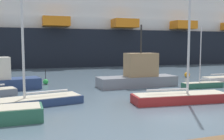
{
  "coord_description": "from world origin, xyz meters",
  "views": [
    {
      "loc": [
        -8.46,
        -13.19,
        4.21
      ],
      "look_at": [
        0.0,
        11.99,
        1.68
      ],
      "focal_mm": 41.41,
      "sensor_mm": 36.0,
      "label": 1
    }
  ],
  "objects": [
    {
      "name": "channel_buoy_1",
      "position": [
        11.71,
        15.7,
        0.37
      ],
      "size": [
        0.72,
        0.72,
        1.7
      ],
      "color": "orange",
      "rests_on": "ground_plane"
    },
    {
      "name": "ground_plane",
      "position": [
        0.0,
        0.0,
        0.0
      ],
      "size": [
        600.0,
        600.0,
        0.0
      ],
      "primitive_type": "plane",
      "color": "slate"
    },
    {
      "name": "channel_buoy_2",
      "position": [
        -6.46,
        15.4,
        0.31
      ],
      "size": [
        0.58,
        0.58,
        1.61
      ],
      "color": "green",
      "rests_on": "ground_plane"
    },
    {
      "name": "cruise_ship",
      "position": [
        -3.03,
        45.15,
        7.61
      ],
      "size": [
        134.27,
        22.54,
        23.72
      ],
      "rotation": [
        0.0,
        0.0,
        -0.01
      ],
      "color": "black",
      "rests_on": "ground_plane"
    },
    {
      "name": "fishing_boat_3",
      "position": [
        2.54,
        10.96,
        1.22
      ],
      "size": [
        8.28,
        2.67,
        6.31
      ],
      "rotation": [
        0.0,
        0.0,
        0.02
      ],
      "color": "gray",
      "rests_on": "ground_plane"
    },
    {
      "name": "sailboat_0",
      "position": [
        -8.07,
        5.44,
        0.44
      ],
      "size": [
        7.14,
        3.34,
        9.67
      ],
      "rotation": [
        0.0,
        0.0,
        3.34
      ],
      "color": "navy",
      "rests_on": "ground_plane"
    },
    {
      "name": "sailboat_1",
      "position": [
        8.22,
        8.09,
        0.36
      ],
      "size": [
        4.33,
        1.13,
        6.16
      ],
      "rotation": [
        0.0,
        0.0,
        3.1
      ],
      "color": "#2D6B51",
      "rests_on": "ground_plane"
    },
    {
      "name": "sailboat_5",
      "position": [
        2.37,
        3.08,
        0.61
      ],
      "size": [
        7.34,
        2.57,
        13.54
      ],
      "rotation": [
        0.0,
        0.0,
        -0.1
      ],
      "color": "maroon",
      "rests_on": "ground_plane"
    }
  ]
}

